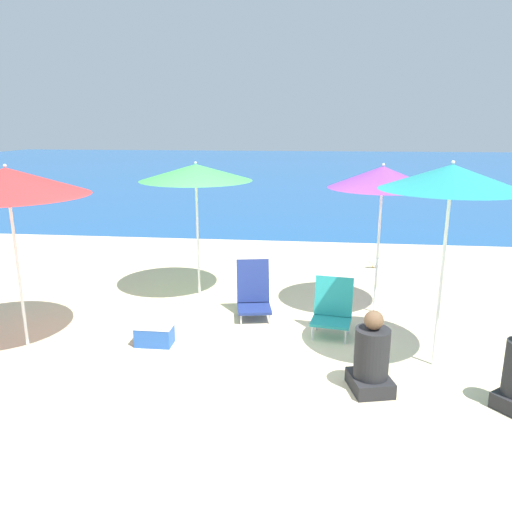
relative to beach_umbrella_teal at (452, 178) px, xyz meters
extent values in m
plane|color=beige|center=(-2.26, -0.14, -2.17)|extent=(60.00, 60.00, 0.00)
cube|color=#1E5699|center=(-2.26, 26.11, -2.17)|extent=(60.00, 40.00, 0.01)
cylinder|color=white|center=(0.00, 0.00, -1.15)|extent=(0.04, 0.04, 2.04)
cone|color=teal|center=(0.00, 0.00, 0.00)|extent=(1.52, 1.52, 0.27)
sphere|color=white|center=(0.00, 0.00, 0.16)|extent=(0.04, 0.04, 0.04)
cylinder|color=white|center=(-0.50, 1.64, -1.25)|extent=(0.04, 0.04, 1.85)
cone|color=purple|center=(-0.50, 1.64, -0.17)|extent=(1.53, 1.53, 0.30)
sphere|color=white|center=(-0.50, 1.64, 0.00)|extent=(0.04, 0.04, 0.04)
cylinder|color=white|center=(-5.00, -0.06, -1.22)|extent=(0.04, 0.04, 1.91)
cone|color=red|center=(-5.00, -0.06, -0.10)|extent=(1.88, 1.88, 0.33)
sphere|color=white|center=(-5.00, -0.06, 0.08)|extent=(0.04, 0.04, 0.04)
cylinder|color=white|center=(-3.27, 2.14, -1.24)|extent=(0.04, 0.04, 1.86)
cone|color=#47B756|center=(-3.27, 2.14, -0.18)|extent=(1.77, 1.77, 0.25)
sphere|color=white|center=(-3.27, 2.14, -0.03)|extent=(0.04, 0.04, 0.04)
cylinder|color=silver|center=(-2.40, 0.92, -2.10)|extent=(0.02, 0.02, 0.14)
cylinder|color=silver|center=(-2.01, 1.00, -2.10)|extent=(0.02, 0.02, 0.14)
cylinder|color=silver|center=(-2.48, 1.34, -2.10)|extent=(0.02, 0.02, 0.14)
cylinder|color=silver|center=(-2.09, 1.41, -2.10)|extent=(0.02, 0.02, 0.14)
cube|color=navy|center=(-2.25, 1.17, -2.01)|extent=(0.56, 0.58, 0.04)
cube|color=navy|center=(-2.29, 1.41, -1.68)|extent=(0.50, 0.27, 0.62)
cylinder|color=silver|center=(-1.41, 0.51, -2.08)|extent=(0.02, 0.02, 0.20)
cylinder|color=silver|center=(-0.99, 0.45, -2.08)|extent=(0.02, 0.02, 0.20)
cylinder|color=silver|center=(-1.35, 0.86, -2.08)|extent=(0.02, 0.02, 0.20)
cylinder|color=silver|center=(-0.93, 0.79, -2.08)|extent=(0.02, 0.02, 0.20)
cube|color=teal|center=(-1.17, 0.65, -1.96)|extent=(0.56, 0.49, 0.04)
cube|color=teal|center=(-1.14, 0.86, -1.68)|extent=(0.52, 0.20, 0.53)
cube|color=#262628|center=(-0.80, -0.67, -2.09)|extent=(0.50, 0.55, 0.16)
cylinder|color=#262628|center=(-0.80, -0.67, -1.75)|extent=(0.36, 0.36, 0.53)
sphere|color=brown|center=(-0.80, -0.67, -1.38)|extent=(0.20, 0.20, 0.20)
cylinder|color=#4CB266|center=(-2.44, 1.78, -2.10)|extent=(0.08, 0.08, 0.15)
cylinder|color=#4CB266|center=(-2.44, 1.78, -2.00)|extent=(0.04, 0.04, 0.05)
cylinder|color=black|center=(-2.44, 1.78, -1.97)|extent=(0.04, 0.04, 0.02)
cube|color=#2859B2|center=(-3.40, 0.15, -2.05)|extent=(0.46, 0.27, 0.24)
cube|color=white|center=(-3.40, 0.15, -1.90)|extent=(0.47, 0.28, 0.06)
cylinder|color=gold|center=(-0.26, 4.01, -2.14)|extent=(0.01, 0.01, 0.07)
cylinder|color=gold|center=(-0.21, 4.01, -2.14)|extent=(0.01, 0.01, 0.07)
ellipsoid|color=white|center=(-0.23, 4.01, -2.04)|extent=(0.26, 0.11, 0.13)
sphere|color=white|center=(-0.13, 4.01, -1.98)|extent=(0.07, 0.07, 0.07)
camera|label=1|loc=(-1.45, -5.51, 0.56)|focal=35.00mm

